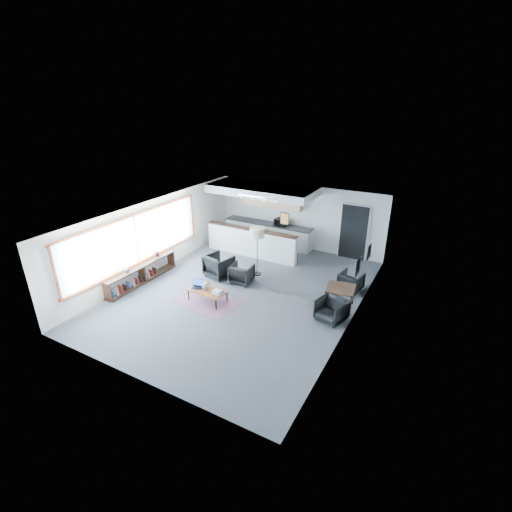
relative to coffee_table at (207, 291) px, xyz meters
The scene contains 21 objects.
room 1.49m from the coffee_table, 55.51° to the left, with size 7.02×9.02×2.62m.
window 3.02m from the coffee_table, behind, with size 0.10×5.95×1.66m.
console 2.65m from the coffee_table, behind, with size 0.35×3.00×0.80m.
kitchenette 4.80m from the coffee_table, 96.69° to the left, with size 4.20×1.96×2.60m.
doorway 6.17m from the coffee_table, 61.20° to the left, with size 1.10×0.12×2.15m.
track_light 3.83m from the coffee_table, 88.86° to the left, with size 1.60×0.07×0.15m.
wall_art_lower 4.50m from the coffee_table, 18.13° to the left, with size 0.03×0.38×0.48m.
wall_art_upper 5.03m from the coffee_table, 32.74° to the left, with size 0.03×0.34×0.44m.
kilim_rug 0.35m from the coffee_table, 45.00° to the left, with size 2.11×1.59×0.01m.
coffee_table is the anchor object (origin of this frame).
laptop 0.39m from the coffee_table, behind, with size 0.40×0.36×0.24m.
ceramic_pot 0.16m from the coffee_table, behind, with size 0.26×0.26×0.26m.
book_stack 0.39m from the coffee_table, ahead, with size 0.33×0.28×0.09m.
coaster 0.32m from the coffee_table, 58.42° to the right, with size 0.13×0.13×0.01m.
armchair_left 1.73m from the coffee_table, 112.20° to the left, with size 0.84×0.78×0.86m, color black.
armchair_right 1.58m from the coffee_table, 79.62° to the left, with size 0.70×0.65×0.72m, color black.
floor_lamp 2.66m from the coffee_table, 79.37° to the left, with size 0.61×0.61×1.73m.
dining_table 3.98m from the coffee_table, 23.24° to the left, with size 0.90×0.90×0.67m.
dining_chair_near 3.74m from the coffee_table, 12.29° to the left, with size 0.61×0.57×0.63m, color black.
dining_chair_far 4.59m from the coffee_table, 37.25° to the left, with size 0.58×0.54×0.59m, color black.
microwave 5.15m from the coffee_table, 89.36° to the left, with size 0.52×0.29×0.35m, color black.
Camera 1 is at (5.43, -8.91, 5.84)m, focal length 26.00 mm.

